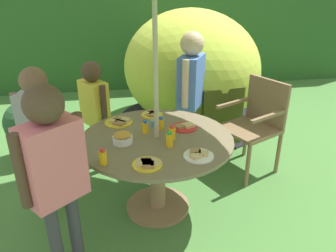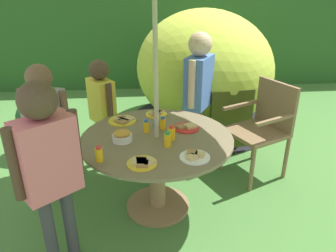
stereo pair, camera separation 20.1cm
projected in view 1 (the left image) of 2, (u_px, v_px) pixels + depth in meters
ground_plane at (158, 208)px, 2.87m from camera, size 10.00×10.00×0.02m
hedge_backdrop at (127, 33)px, 5.87m from camera, size 9.00×0.70×1.90m
garden_table at (157, 157)px, 2.65m from camera, size 1.22×1.22×0.69m
wooden_chair at (256, 120)px, 3.26m from camera, size 0.65×0.64×0.94m
dome_tent at (191, 68)px, 4.34m from camera, size 2.32×2.32×1.51m
potted_plant at (27, 126)px, 3.50m from camera, size 0.47×0.47×0.67m
child_in_blue_shirt at (191, 82)px, 3.31m from camera, size 0.35×0.41×1.38m
child_in_yellow_shirt at (94, 103)px, 3.16m from camera, size 0.30×0.34×1.15m
child_in_grey_shirt at (40, 122)px, 2.60m from camera, size 0.41×0.25×1.24m
child_in_pink_shirt at (53, 163)px, 1.91m from camera, size 0.39×0.36×1.33m
snack_bowl at (123, 138)px, 2.48m from camera, size 0.16×0.16×0.09m
plate_center_front at (152, 114)px, 2.99m from camera, size 0.20×0.20×0.03m
plate_far_right at (198, 155)px, 2.29m from camera, size 0.22×0.22×0.03m
plate_mid_left at (148, 164)px, 2.18m from camera, size 0.21×0.21×0.03m
plate_near_left at (185, 127)px, 2.73m from camera, size 0.22×0.22×0.03m
plate_center_back at (119, 122)px, 2.83m from camera, size 0.24×0.24×0.03m
juice_bottle_near_right at (161, 123)px, 2.70m from camera, size 0.05×0.05×0.11m
juice_bottle_far_left at (172, 133)px, 2.53m from camera, size 0.06×0.06×0.12m
juice_bottle_mid_right at (103, 157)px, 2.18m from camera, size 0.05×0.05×0.11m
juice_bottle_front_edge at (145, 127)px, 2.64m from camera, size 0.05×0.05×0.11m
juice_bottle_back_edge at (169, 140)px, 2.42m from camera, size 0.05×0.05×0.12m
cup_near at (154, 123)px, 2.76m from camera, size 0.06×0.06×0.06m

